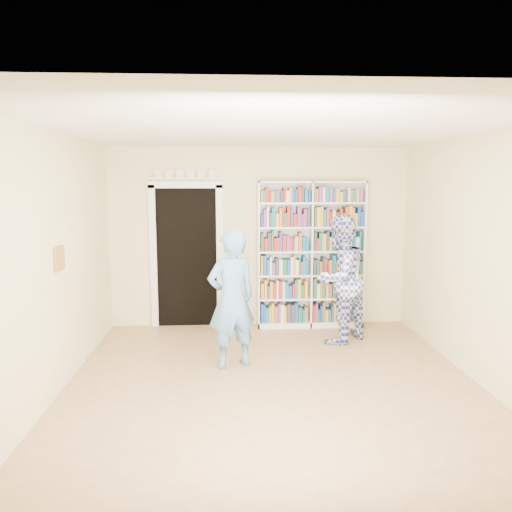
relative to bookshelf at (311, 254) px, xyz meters
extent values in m
plane|color=#9A6D4A|center=(-0.77, -2.34, -1.11)|extent=(5.00, 5.00, 0.00)
plane|color=white|center=(-0.77, -2.34, 1.59)|extent=(5.00, 5.00, 0.00)
plane|color=#F5EAA9|center=(-0.77, 0.16, 0.24)|extent=(4.50, 0.00, 4.50)
plane|color=#F5EAA9|center=(-3.02, -2.34, 0.24)|extent=(0.00, 5.00, 5.00)
plane|color=#F5EAA9|center=(1.48, -2.34, 0.24)|extent=(0.00, 5.00, 5.00)
cube|color=white|center=(0.00, 0.00, -0.01)|extent=(1.60, 0.30, 2.20)
cube|color=white|center=(0.00, 0.00, -0.01)|extent=(0.03, 0.30, 2.20)
cube|color=black|center=(-1.87, 0.14, -0.06)|extent=(0.90, 0.03, 2.10)
cube|color=white|center=(-2.37, 0.12, -0.06)|extent=(0.10, 0.06, 2.20)
cube|color=white|center=(-1.37, 0.12, -0.06)|extent=(0.10, 0.06, 2.20)
cube|color=white|center=(-1.87, 0.12, 1.04)|extent=(1.10, 0.06, 0.10)
cube|color=white|center=(-1.87, 0.12, 1.14)|extent=(1.10, 0.08, 0.02)
cube|color=brown|center=(-3.00, -2.14, 0.29)|extent=(0.03, 0.25, 0.25)
imported|color=#578CC1|center=(-1.20, -1.64, -0.29)|extent=(0.71, 0.60, 1.65)
imported|color=navy|center=(0.27, -0.77, -0.24)|extent=(1.08, 1.05, 1.75)
cube|color=white|center=(0.37, -0.94, -0.06)|extent=(0.22, 0.02, 0.31)
camera|label=1|loc=(-1.24, -7.38, 1.07)|focal=35.00mm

